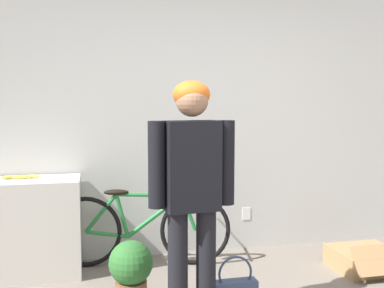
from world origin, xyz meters
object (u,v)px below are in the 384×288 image
potted_plant (131,270)px  bicycle (141,228)px  banana (20,177)px  cardboard_box (365,259)px  person (192,181)px

potted_plant → bicycle: bearing=78.6°
banana → cardboard_box: banana is taller
cardboard_box → potted_plant: potted_plant is taller
bicycle → cardboard_box: bearing=-6.1°
banana → bicycle: bearing=-1.7°
banana → person: bearing=-44.5°
bicycle → cardboard_box: (1.89, -0.54, -0.25)m
person → potted_plant: person is taller
bicycle → cardboard_box: bicycle is taller
person → banana: 1.68m
person → banana: (-1.20, 1.18, -0.12)m
banana → cardboard_box: bearing=-11.1°
person → bicycle: person is taller
bicycle → banana: 1.11m
person → bicycle: bearing=94.8°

